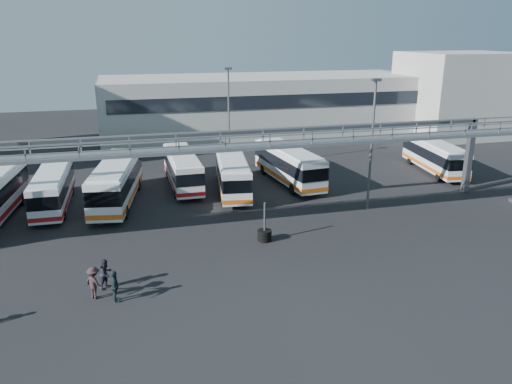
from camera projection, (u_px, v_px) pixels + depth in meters
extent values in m
plane|color=black|center=(241.00, 263.00, 30.39)|extent=(140.00, 140.00, 0.00)
cube|color=gray|center=(223.00, 148.00, 33.14)|extent=(50.00, 1.80, 0.22)
cube|color=gray|center=(225.00, 136.00, 32.07)|extent=(50.00, 0.10, 0.10)
cube|color=gray|center=(220.00, 131.00, 33.64)|extent=(50.00, 0.10, 0.10)
cube|color=#4C4F54|center=(212.00, 134.00, 36.77)|extent=(45.00, 0.50, 0.35)
cube|color=#9E9E99|center=(262.00, 106.00, 67.11)|extent=(42.00, 14.00, 8.00)
cube|color=#B2B2AD|center=(459.00, 94.00, 67.54)|extent=(14.00, 12.00, 11.00)
cylinder|color=#4C4F54|center=(371.00, 148.00, 38.28)|extent=(0.18, 0.18, 10.00)
cube|color=#4C4F54|center=(376.00, 80.00, 36.73)|extent=(0.70, 0.35, 0.22)
cylinder|color=#4C4F54|center=(229.00, 121.00, 50.11)|extent=(0.18, 0.18, 10.00)
cube|color=#4C4F54|center=(228.00, 69.00, 48.56)|extent=(0.70, 0.35, 0.22)
cylinder|color=black|center=(22.00, 199.00, 40.62)|extent=(0.41, 1.06, 1.04)
cube|color=silver|center=(53.00, 188.00, 39.62)|extent=(2.44, 10.00, 2.49)
cube|color=black|center=(52.00, 184.00, 39.53)|extent=(2.50, 10.06, 1.00)
cube|color=maroon|center=(54.00, 198.00, 39.89)|extent=(2.49, 10.05, 0.32)
cube|color=silver|center=(51.00, 172.00, 39.22)|extent=(2.19, 9.00, 0.14)
cylinder|color=black|center=(34.00, 217.00, 36.81)|extent=(0.29, 0.91, 0.91)
cylinder|color=black|center=(63.00, 214.00, 37.27)|extent=(0.29, 0.91, 0.91)
cylinder|color=black|center=(47.00, 191.00, 42.70)|extent=(0.29, 0.91, 0.91)
cylinder|color=black|center=(72.00, 190.00, 43.17)|extent=(0.29, 0.91, 0.91)
cube|color=silver|center=(116.00, 181.00, 40.49)|extent=(4.45, 11.65, 2.84)
cube|color=black|center=(116.00, 177.00, 40.39)|extent=(4.52, 11.72, 1.14)
cube|color=#D25A13|center=(117.00, 193.00, 40.79)|extent=(4.51, 11.71, 0.36)
cube|color=silver|center=(115.00, 163.00, 40.03)|extent=(4.00, 10.49, 0.17)
cylinder|color=black|center=(94.00, 213.00, 37.35)|extent=(0.48, 1.07, 1.03)
cylinder|color=black|center=(126.00, 212.00, 37.55)|extent=(0.48, 1.07, 1.03)
cylinder|color=black|center=(111.00, 185.00, 44.25)|extent=(0.48, 1.07, 1.03)
cylinder|color=black|center=(138.00, 184.00, 44.46)|extent=(0.48, 1.07, 1.03)
cube|color=silver|center=(182.00, 168.00, 45.15)|extent=(2.43, 10.25, 2.56)
cube|color=black|center=(182.00, 165.00, 45.06)|extent=(2.49, 10.31, 1.02)
cube|color=maroon|center=(183.00, 178.00, 45.43)|extent=(2.48, 10.30, 0.33)
cube|color=silver|center=(182.00, 154.00, 44.74)|extent=(2.18, 9.23, 0.15)
cylinder|color=black|center=(176.00, 193.00, 42.25)|extent=(0.29, 0.93, 0.93)
cylinder|color=black|center=(200.00, 191.00, 42.79)|extent=(0.29, 0.93, 0.93)
cylinder|color=black|center=(168.00, 173.00, 48.26)|extent=(0.29, 0.93, 0.93)
cylinder|color=black|center=(189.00, 171.00, 48.80)|extent=(0.29, 0.93, 0.93)
cube|color=silver|center=(232.00, 173.00, 43.55)|extent=(3.75, 10.59, 2.59)
cube|color=black|center=(232.00, 170.00, 43.45)|extent=(3.81, 10.66, 1.04)
cube|color=#D25A13|center=(232.00, 183.00, 43.83)|extent=(3.80, 10.65, 0.33)
cube|color=silver|center=(232.00, 158.00, 43.13)|extent=(3.37, 9.53, 0.15)
cylinder|color=black|center=(223.00, 199.00, 40.67)|extent=(0.41, 0.97, 0.94)
cylinder|color=black|center=(249.00, 198.00, 40.92)|extent=(0.41, 0.97, 0.94)
cylinder|color=black|center=(218.00, 177.00, 46.94)|extent=(0.41, 0.97, 0.94)
cylinder|color=black|center=(241.00, 176.00, 47.19)|extent=(0.41, 0.97, 0.94)
cube|color=silver|center=(289.00, 164.00, 46.25)|extent=(3.55, 11.06, 2.72)
cube|color=black|center=(289.00, 161.00, 46.16)|extent=(3.61, 11.13, 1.09)
cube|color=#D25A13|center=(288.00, 174.00, 46.54)|extent=(3.60, 11.12, 0.35)
cube|color=silver|center=(289.00, 149.00, 45.82)|extent=(3.19, 9.96, 0.16)
cylinder|color=black|center=(293.00, 189.00, 43.17)|extent=(0.39, 1.01, 0.99)
cylinder|color=black|center=(316.00, 186.00, 43.93)|extent=(0.39, 1.01, 0.99)
cylinder|color=black|center=(264.00, 170.00, 49.37)|extent=(0.39, 1.01, 0.99)
cylinder|color=black|center=(284.00, 168.00, 50.13)|extent=(0.39, 1.01, 0.99)
cube|color=silver|center=(435.00, 156.00, 49.93)|extent=(3.61, 10.28, 2.52)
cube|color=black|center=(435.00, 153.00, 49.84)|extent=(3.68, 10.35, 1.01)
cube|color=#D25A13|center=(434.00, 164.00, 50.20)|extent=(3.67, 10.34, 0.32)
cube|color=silver|center=(436.00, 143.00, 49.53)|extent=(3.25, 9.25, 0.15)
cylinder|color=black|center=(439.00, 176.00, 47.13)|extent=(0.39, 0.94, 0.91)
cylinder|color=black|center=(459.00, 176.00, 47.38)|extent=(0.39, 0.94, 0.91)
cylinder|color=black|center=(410.00, 160.00, 53.22)|extent=(0.39, 0.94, 0.91)
cylinder|color=black|center=(428.00, 160.00, 53.47)|extent=(0.39, 0.94, 0.91)
imported|color=#231E2A|center=(106.00, 274.00, 27.22)|extent=(1.02, 1.04, 1.69)
imported|color=#2D1E1F|center=(94.00, 283.00, 26.13)|extent=(1.28, 1.29, 1.79)
imported|color=black|center=(115.00, 286.00, 25.78)|extent=(0.46, 1.04, 1.74)
cylinder|color=black|center=(265.00, 239.00, 33.65)|extent=(0.95, 0.95, 0.23)
cylinder|color=black|center=(265.00, 235.00, 33.58)|extent=(0.95, 0.95, 0.23)
cylinder|color=black|center=(265.00, 232.00, 33.50)|extent=(0.95, 0.95, 0.23)
cylinder|color=#4C4F54|center=(265.00, 222.00, 33.28)|extent=(0.14, 0.14, 2.72)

